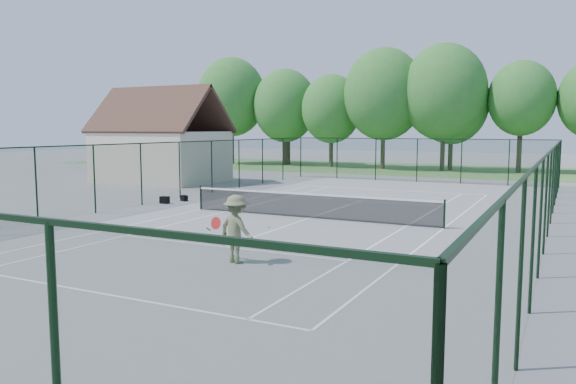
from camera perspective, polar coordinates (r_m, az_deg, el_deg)
ground at (r=23.38m, az=2.21°, el=-2.67°), size 140.00×140.00×0.00m
grass_far at (r=52.03m, az=16.11°, el=2.14°), size 80.00×16.00×0.01m
court_lines at (r=23.38m, az=2.21°, el=-2.66°), size 11.05×23.85×0.01m
tennis_net at (r=23.30m, az=2.22°, el=-1.27°), size 11.08×0.08×1.10m
fence_enclosure at (r=23.19m, az=2.23°, el=1.14°), size 18.05×36.05×3.02m
utility_building at (r=40.20m, az=-12.81°, el=5.47°), size 8.60×6.27×6.63m
tree_line_far at (r=51.94m, az=16.32°, el=8.73°), size 39.40×6.40×9.70m
sports_bag_a at (r=28.54m, az=-12.42°, el=-0.79°), size 0.48×0.33×0.36m
sports_bag_b at (r=29.31m, az=-10.51°, el=-0.62°), size 0.44×0.36×0.30m
tennis_player at (r=15.62m, az=-5.26°, el=-3.76°), size 1.70×1.00×1.90m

